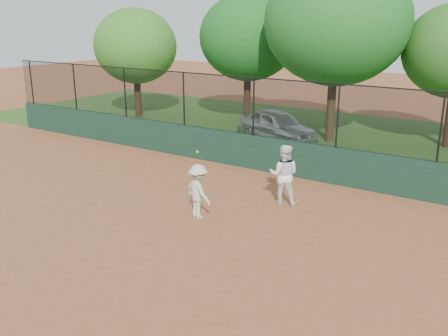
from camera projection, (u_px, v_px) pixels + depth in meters
The scene contains 10 objects.
ground at pixel (149, 230), 12.55m from camera, with size 80.00×80.00×0.00m, color #9E5833.
back_wall at pixel (265, 154), 17.16m from camera, with size 26.00×0.20×1.20m, color #1B3C29.
grass_strip at pixel (330, 137), 22.13m from camera, with size 36.00×12.00×0.01m, color #294E18.
parked_car at pixel (277, 126), 21.29m from camera, with size 1.59×3.96×1.35m, color #B8BDC2.
player_second at pixel (284, 175), 14.07m from camera, with size 0.84×0.66×1.73m, color white.
player_main at pixel (198, 191), 13.13m from camera, with size 1.07×0.84×1.97m.
fence_assembly at pixel (266, 107), 16.70m from camera, with size 26.00×0.06×2.00m.
tree_0 at pixel (135, 46), 25.62m from camera, with size 4.43×4.03×5.59m.
tree_1 at pixel (248, 37), 24.09m from camera, with size 4.86×4.42×6.27m.
tree_2 at pixel (336, 22), 20.09m from camera, with size 5.96×5.42×7.51m.
Camera 1 is at (7.93, -8.61, 5.15)m, focal length 40.00 mm.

